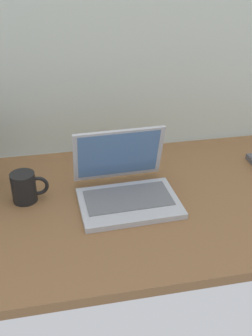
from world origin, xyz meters
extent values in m
cube|color=brown|center=(0.00, 0.00, 0.01)|extent=(1.60, 0.76, 0.03)
cube|color=#B2B5BA|center=(0.01, -0.03, 0.04)|extent=(0.32, 0.23, 0.02)
cube|color=slate|center=(0.01, -0.02, 0.05)|extent=(0.27, 0.15, 0.00)
cube|color=#B2B5BA|center=(0.00, 0.11, 0.14)|extent=(0.30, 0.07, 0.20)
cube|color=#4C72A5|center=(0.00, 0.10, 0.15)|extent=(0.27, 0.06, 0.17)
cylinder|color=black|center=(-0.31, 0.06, 0.08)|extent=(0.08, 0.08, 0.10)
torus|color=black|center=(-0.27, 0.06, 0.08)|extent=(0.07, 0.01, 0.07)
cylinder|color=brown|center=(-0.31, 0.06, 0.12)|extent=(0.07, 0.07, 0.00)
camera|label=1|loc=(-0.21, -1.05, 0.76)|focal=42.80mm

